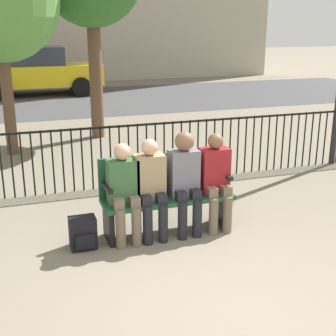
% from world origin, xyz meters
% --- Properties ---
extents(ground_plane, '(80.00, 80.00, 0.00)m').
position_xyz_m(ground_plane, '(0.00, 0.00, 0.00)').
color(ground_plane, '#706656').
extents(park_bench, '(1.54, 0.45, 0.92)m').
position_xyz_m(park_bench, '(0.00, 1.84, 0.49)').
color(park_bench, '#194728').
rests_on(park_bench, ground).
extents(seated_person_0, '(0.34, 0.39, 1.14)m').
position_xyz_m(seated_person_0, '(-0.53, 1.71, 0.63)').
color(seated_person_0, brown).
rests_on(seated_person_0, ground).
extents(seated_person_1, '(0.34, 0.39, 1.16)m').
position_xyz_m(seated_person_1, '(-0.22, 1.71, 0.65)').
color(seated_person_1, black).
rests_on(seated_person_1, ground).
extents(seated_person_2, '(0.34, 0.39, 1.22)m').
position_xyz_m(seated_person_2, '(0.19, 1.71, 0.69)').
color(seated_person_2, black).
rests_on(seated_person_2, ground).
extents(seated_person_3, '(0.34, 0.39, 1.17)m').
position_xyz_m(seated_person_3, '(0.57, 1.71, 0.65)').
color(seated_person_3, brown).
rests_on(seated_person_3, ground).
extents(backpack, '(0.29, 0.25, 0.36)m').
position_xyz_m(backpack, '(-1.01, 1.67, 0.18)').
color(backpack, black).
rests_on(backpack, ground).
extents(fence_railing, '(9.01, 0.03, 0.95)m').
position_xyz_m(fence_railing, '(-0.02, 3.55, 0.56)').
color(fence_railing, black).
rests_on(fence_railing, ground).
extents(street_surface, '(24.00, 6.00, 0.01)m').
position_xyz_m(street_surface, '(0.00, 12.00, 0.00)').
color(street_surface, '#3D3D3F').
rests_on(street_surface, ground).
extents(parked_car_0, '(4.20, 1.94, 1.62)m').
position_xyz_m(parked_car_0, '(-0.73, 13.73, 0.84)').
color(parked_car_0, yellow).
rests_on(parked_car_0, ground).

